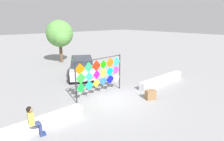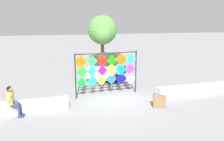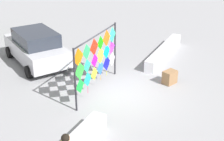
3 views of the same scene
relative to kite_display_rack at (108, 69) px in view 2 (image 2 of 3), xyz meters
The scene contains 8 objects.
ground 1.86m from the kite_display_rack, 86.63° to the right, with size 120.00×120.00×0.00m, color gray.
plaza_ledge_left 5.04m from the kite_display_rack, 164.25° to the right, with size 4.74×0.47×0.56m, color silver.
plaza_ledge_right 5.15m from the kite_display_rack, 15.35° to the right, with size 4.74×0.47×0.56m, color silver.
kite_display_rack is the anchor object (origin of this frame).
seated_vendor 5.05m from the kite_display_rack, 160.25° to the right, with size 0.63×0.54×1.41m.
parked_car 4.34m from the kite_display_rack, 73.84° to the left, with size 3.83×4.70×1.69m.
cardboard_box_large 3.36m from the kite_display_rack, 52.58° to the right, with size 0.59×0.42×0.58m, color olive.
tree_palm_like 10.71m from the kite_display_rack, 77.18° to the left, with size 2.94×3.14×4.70m.
Camera 2 is at (-3.31, -10.51, 4.09)m, focal length 35.73 mm.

